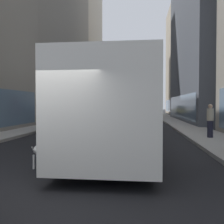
% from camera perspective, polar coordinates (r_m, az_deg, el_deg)
% --- Properties ---
extents(ground_plane, '(120.00, 120.00, 0.00)m').
position_cam_1_polar(ground_plane, '(39.83, 3.52, -0.94)').
color(ground_plane, black).
extents(sidewalk_left, '(2.40, 110.00, 0.15)m').
position_cam_1_polar(sidewalk_left, '(40.52, -4.56, -0.79)').
color(sidewalk_left, '#9E9991').
rests_on(sidewalk_left, ground).
extents(sidewalk_right, '(2.40, 110.00, 0.15)m').
position_cam_1_polar(sidewalk_right, '(39.94, 11.71, -0.86)').
color(sidewalk_right, '#9E9991').
rests_on(sidewalk_right, ground).
extents(building_left_mid, '(10.15, 21.19, 24.57)m').
position_cam_1_polar(building_left_mid, '(36.20, -17.41, 18.40)').
color(building_left_mid, gray).
rests_on(building_left_mid, ground).
extents(building_left_far, '(8.45, 20.19, 37.23)m').
position_cam_1_polar(building_left_far, '(57.87, -8.19, 18.51)').
color(building_left_far, '#B2A893').
rests_on(building_left_far, ground).
extents(building_right_far, '(8.18, 19.72, 21.33)m').
position_cam_1_polar(building_right_far, '(49.70, 18.19, 11.83)').
color(building_right_far, '#A0937F').
rests_on(building_right_far, ground).
extents(transit_bus, '(2.78, 11.53, 3.05)m').
position_cam_1_polar(transit_bus, '(10.64, 1.94, 1.53)').
color(transit_bus, silver).
rests_on(transit_bus, ground).
extents(car_red_coupe, '(1.76, 3.92, 1.62)m').
position_cam_1_polar(car_red_coupe, '(50.07, 2.75, 0.53)').
color(car_red_coupe, red).
rests_on(car_red_coupe, ground).
extents(car_silver_sedan, '(1.87, 4.76, 1.62)m').
position_cam_1_polar(car_silver_sedan, '(39.81, 1.79, 0.25)').
color(car_silver_sedan, '#B7BABF').
rests_on(car_silver_sedan, ground).
extents(car_yellow_taxi, '(1.88, 4.05, 1.62)m').
position_cam_1_polar(car_yellow_taxi, '(49.16, 7.34, 0.50)').
color(car_yellow_taxi, yellow).
rests_on(car_yellow_taxi, ground).
extents(car_grey_wagon, '(1.91, 4.69, 1.62)m').
position_cam_1_polar(car_grey_wagon, '(29.34, 0.12, -0.25)').
color(car_grey_wagon, slate).
rests_on(car_grey_wagon, ground).
extents(car_black_suv, '(1.78, 4.77, 1.62)m').
position_cam_1_polar(car_black_suv, '(32.87, 7.78, -0.07)').
color(car_black_suv, black).
rests_on(car_black_suv, ground).
extents(box_truck, '(2.30, 7.50, 3.05)m').
position_cam_1_polar(box_truck, '(18.61, -8.62, 1.23)').
color(box_truck, '#A51919').
rests_on(box_truck, ground).
extents(dalmatian_dog, '(0.22, 0.96, 0.72)m').
position_cam_1_polar(dalmatian_dog, '(7.58, -16.23, -8.18)').
color(dalmatian_dog, white).
rests_on(dalmatian_dog, ground).
extents(pedestrian_in_coat, '(0.34, 0.34, 1.69)m').
position_cam_1_polar(pedestrian_in_coat, '(13.48, 21.62, -1.82)').
color(pedestrian_in_coat, '#1E1E2D').
rests_on(pedestrian_in_coat, sidewalk_right).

